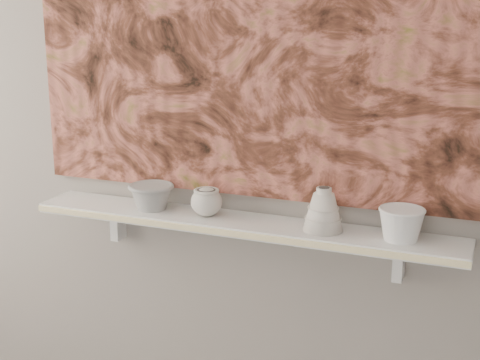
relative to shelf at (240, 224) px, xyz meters
The scene contains 11 objects.
wall_back 0.45m from the shelf, 90.00° to the left, with size 3.60×3.60×0.00m, color gray.
shelf is the anchor object (origin of this frame).
shelf_stripe 0.09m from the shelf, 90.00° to the right, with size 1.40×0.01×0.02m, color #F5E4A3.
bracket_left 0.50m from the shelf, behind, with size 0.03×0.06×0.12m, color silver.
bracket_right 0.50m from the shelf, ahead, with size 0.03×0.06×0.12m, color silver.
painting 0.63m from the shelf, 90.00° to the left, with size 1.50×0.03×1.10m, color brown.
house_motif 0.55m from the shelf, ahead, with size 0.09×0.00×0.08m, color black.
bowl_grey 0.32m from the shelf, behind, with size 0.15×0.15×0.09m, color #989895, non-canonical shape.
cup_cream 0.13m from the shelf, behind, with size 0.10×0.10×0.09m, color beige, non-canonical shape.
bell_vessel 0.28m from the shelf, ahead, with size 0.12×0.12×0.13m, color beige, non-canonical shape.
bowl_white 0.50m from the shelf, ahead, with size 0.13×0.13×0.10m, color silver, non-canonical shape.
Camera 1 is at (0.75, -0.35, 1.58)m, focal length 50.00 mm.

